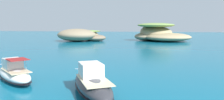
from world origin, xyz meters
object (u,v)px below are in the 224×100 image
Objects in this scene: islet_large at (158,34)px; motorboat_charcoal at (92,83)px; motorboat_white at (14,73)px; islet_small at (81,35)px.

islet_large is 3.05× the size of motorboat_charcoal.
motorboat_white is (-15.26, -62.08, -1.79)m from islet_large.
islet_large reaches higher than motorboat_white.
motorboat_white is at bearing 166.19° from motorboat_charcoal.
islet_large reaches higher than motorboat_charcoal.
islet_large is at bearing 84.37° from motorboat_charcoal.
islet_small reaches higher than motorboat_charcoal.
islet_small is at bearing 103.21° from motorboat_white.
islet_large is 29.05m from islet_small.
motorboat_charcoal reaches higher than motorboat_white.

